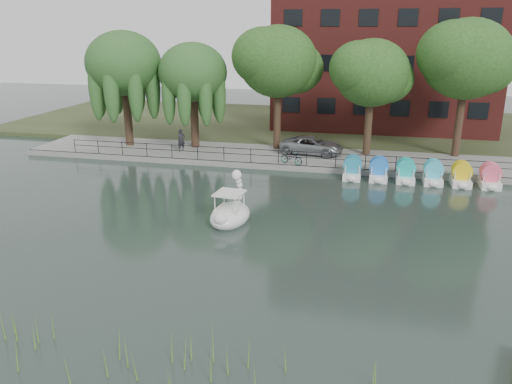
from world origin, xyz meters
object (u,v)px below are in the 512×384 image
(minivan, at_px, (312,144))
(pedestrian, at_px, (181,139))
(swan_boat, at_px, (231,211))
(bicycle, at_px, (292,157))

(minivan, xyz_separation_m, pedestrian, (-9.95, -1.36, 0.23))
(swan_boat, bearing_deg, minivan, 86.16)
(pedestrian, height_order, swan_boat, swan_boat)
(minivan, distance_m, swan_boat, 14.08)
(minivan, height_order, pedestrian, pedestrian)
(pedestrian, bearing_deg, bicycle, -58.81)
(minivan, bearing_deg, pedestrian, 103.37)
(pedestrian, relative_size, swan_boat, 0.62)
(minivan, bearing_deg, swan_boat, 175.35)
(bicycle, xyz_separation_m, pedestrian, (-8.95, 1.90, 0.49))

